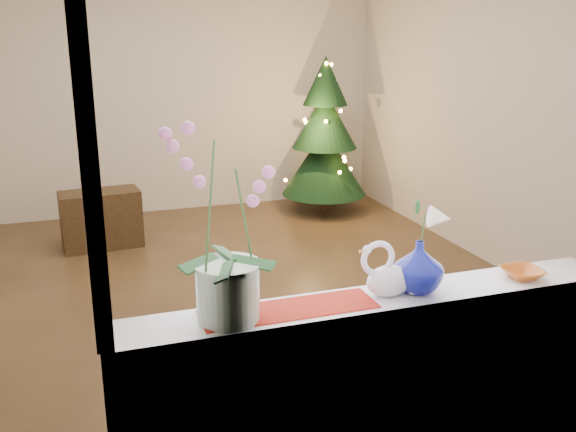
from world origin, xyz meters
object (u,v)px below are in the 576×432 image
at_px(swan, 390,269).
at_px(paperweight, 413,286).
at_px(orchid_pot, 226,225).
at_px(side_table, 101,219).
at_px(amber_dish, 522,274).
at_px(blue_vase, 419,263).
at_px(xmas_tree, 325,135).

bearing_deg(swan, paperweight, -28.21).
bearing_deg(orchid_pot, side_table, 94.53).
bearing_deg(swan, side_table, 93.02).
bearing_deg(side_table, orchid_pot, -90.55).
relative_size(amber_dish, side_table, 0.21).
xyz_separation_m(swan, blue_vase, (0.13, -0.00, 0.01)).
bearing_deg(amber_dish, blue_vase, 177.65).
bearing_deg(amber_dish, swan, 178.04).
distance_m(swan, blue_vase, 0.13).
height_order(swan, amber_dish, swan).
relative_size(blue_vase, paperweight, 3.51).
distance_m(orchid_pot, side_table, 3.95).
distance_m(orchid_pot, paperweight, 0.85).
xyz_separation_m(paperweight, amber_dish, (0.55, 0.01, -0.02)).
relative_size(blue_vase, xmas_tree, 0.15).
bearing_deg(side_table, swan, -80.54).
bearing_deg(swan, blue_vase, -11.94).
relative_size(swan, xmas_tree, 0.16).
bearing_deg(paperweight, amber_dish, 0.76).
xyz_separation_m(orchid_pot, side_table, (-0.30, 3.80, -1.03)).
height_order(paperweight, side_table, paperweight).
height_order(orchid_pot, side_table, orchid_pot).
xyz_separation_m(xmas_tree, side_table, (-2.43, -0.48, -0.58)).
height_order(paperweight, amber_dish, paperweight).
bearing_deg(xmas_tree, amber_dish, -100.56).
bearing_deg(blue_vase, side_table, 106.39).
bearing_deg(blue_vase, xmas_tree, 72.93).
relative_size(paperweight, side_table, 0.10).
distance_m(orchid_pot, amber_dish, 1.37).
distance_m(paperweight, side_table, 4.03).
height_order(orchid_pot, amber_dish, orchid_pot).
relative_size(paperweight, amber_dish, 0.48).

